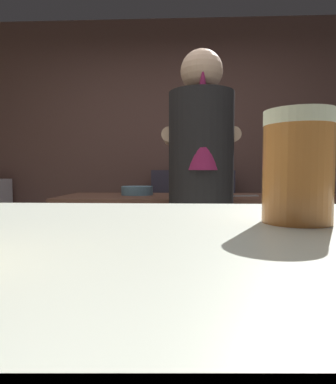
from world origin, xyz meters
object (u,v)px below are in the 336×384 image
pint_glass_near (298,167)px  bottle_soy (200,163)px  chefs_knife (241,196)px  bottle_olive_oil (179,164)px  knife_block (322,180)px  bottle_vinegar (223,161)px  bartender (201,190)px  mixing_bowl (137,191)px

pint_glass_near → bottle_soy: bearing=89.4°
chefs_knife → bottle_olive_oil: 1.36m
pint_glass_near → bottle_soy: (0.03, 3.01, 0.08)m
knife_block → pint_glass_near: 1.91m
pint_glass_near → bottle_vinegar: 2.96m
chefs_knife → bottle_olive_oil: bottle_olive_oil is taller
bartender → knife_block: size_ratio=6.25×
bartender → knife_block: bartender is taller
bottle_vinegar → pint_glass_near: bearing=-95.1°
knife_block → mixing_bowl: 1.21m
bartender → bottle_olive_oil: 1.69m
chefs_knife → pint_glass_near: pint_glass_near is taller
mixing_bowl → chefs_knife: mixing_bowl is taller
chefs_knife → bottle_vinegar: size_ratio=1.05×
mixing_bowl → bottle_soy: (0.49, 1.14, 0.22)m
bartender → mixing_bowl: bartender is taller
pint_glass_near → mixing_bowl: bearing=103.6°
bottle_olive_oil → bottle_soy: bearing=-3.0°
knife_block → bottle_soy: 1.45m
mixing_bowl → chefs_knife: bearing=-9.4°
mixing_bowl → chefs_knife: size_ratio=0.91×
bartender → mixing_bowl: 0.67m
bottle_olive_oil → knife_block: bearing=-53.5°
knife_block → bottle_vinegar: size_ratio=1.22×
bottle_olive_oil → bottle_soy: 0.22m
mixing_bowl → knife_block: bearing=-5.3°
bartender → bottle_olive_oil: size_ratio=9.91×
bartender → bottle_vinegar: bearing=-11.3°
knife_block → mixing_bowl: bearing=174.7°
knife_block → pint_glass_near: (-0.75, -1.76, 0.06)m
bottle_olive_oil → bottle_vinegar: bearing=-9.3°
bottle_soy → bottle_vinegar: size_ratio=0.83×
bottle_vinegar → chefs_knife: bearing=-91.2°
bottle_vinegar → bottle_soy: bearing=165.0°
knife_block → bottle_vinegar: 1.30m
mixing_bowl → bottle_olive_oil: bottle_olive_oil is taller
bottle_soy → bottle_vinegar: 0.24m
knife_block → mixing_bowl: knife_block is taller
pint_glass_near → bottle_olive_oil: 3.03m
chefs_knife → bottle_soy: size_ratio=1.27×
bartender → pint_glass_near: size_ratio=13.17×
bartender → chefs_knife: (0.28, 0.41, -0.06)m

